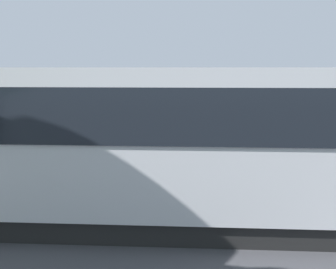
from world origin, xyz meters
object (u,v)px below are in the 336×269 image
at_px(spectator_far_left, 249,149).
at_px(spectator_left, 202,151).
at_px(traffic_cone, 156,144).
at_px(parked_motorcycle_silver, 135,174).
at_px(spectator_centre, 162,146).
at_px(tour_bus, 181,147).
at_px(stunt_motorcycle, 112,125).

height_order(spectator_far_left, spectator_left, spectator_far_left).
bearing_deg(traffic_cone, parked_motorcycle_silver, 92.77).
xyz_separation_m(spectator_centre, parked_motorcycle_silver, (0.61, 0.85, -0.60)).
bearing_deg(traffic_cone, spectator_centre, 101.25).
bearing_deg(tour_bus, spectator_left, -95.36).
height_order(spectator_far_left, traffic_cone, spectator_far_left).
height_order(spectator_left, spectator_centre, spectator_centre).
height_order(spectator_centre, stunt_motorcycle, spectator_centre).
xyz_separation_m(spectator_far_left, stunt_motorcycle, (5.06, -4.49, -0.05)).
bearing_deg(spectator_left, spectator_far_left, -176.93).
bearing_deg(parked_motorcycle_silver, spectator_far_left, -163.42).
bearing_deg(spectator_left, stunt_motorcycle, -50.37).
bearing_deg(spectator_left, parked_motorcycle_silver, 25.67).
distance_m(spectator_left, traffic_cone, 4.84).
distance_m(spectator_centre, stunt_motorcycle, 5.26).
bearing_deg(spectator_centre, spectator_far_left, -178.79).
distance_m(spectator_far_left, traffic_cone, 5.45).
relative_size(parked_motorcycle_silver, stunt_motorcycle, 1.02).
distance_m(spectator_centre, parked_motorcycle_silver, 1.20).
distance_m(tour_bus, parked_motorcycle_silver, 2.87).
bearing_deg(parked_motorcycle_silver, stunt_motorcycle, -69.16).
relative_size(spectator_left, traffic_cone, 2.64).
bearing_deg(traffic_cone, tour_bus, 102.91).
bearing_deg(stunt_motorcycle, spectator_centre, 120.41).
distance_m(spectator_far_left, spectator_centre, 2.40).
xyz_separation_m(spectator_left, spectator_centre, (1.11, -0.02, 0.10)).
bearing_deg(parked_motorcycle_silver, traffic_cone, -87.23).
xyz_separation_m(tour_bus, stunt_motorcycle, (3.49, -7.57, -0.65)).
bearing_deg(traffic_cone, spectator_left, 114.34).
distance_m(parked_motorcycle_silver, stunt_motorcycle, 5.78).
height_order(spectator_left, parked_motorcycle_silver, spectator_left).
distance_m(spectator_far_left, stunt_motorcycle, 6.77).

